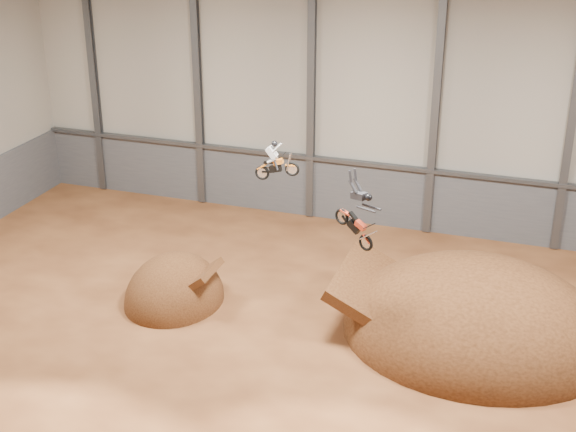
# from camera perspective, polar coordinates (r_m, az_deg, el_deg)

# --- Properties ---
(floor) EXTENTS (40.00, 40.00, 0.00)m
(floor) POSITION_cam_1_polar(r_m,az_deg,el_deg) (32.43, -0.61, -10.61)
(floor) COLOR #542C16
(floor) RESTS_ON ground
(back_wall) EXTENTS (40.00, 0.10, 14.00)m
(back_wall) POSITION_cam_1_polar(r_m,az_deg,el_deg) (42.82, 6.06, 8.16)
(back_wall) COLOR #9E978B
(back_wall) RESTS_ON ground
(ceiling) EXTENTS (40.00, 40.00, 0.00)m
(ceiling) POSITION_cam_1_polar(r_m,az_deg,el_deg) (27.22, -0.74, 14.65)
(ceiling) COLOR black
(ceiling) RESTS_ON back_wall
(lower_band_back) EXTENTS (39.80, 0.18, 3.50)m
(lower_band_back) POSITION_cam_1_polar(r_m,az_deg,el_deg) (44.38, 5.74, 1.58)
(lower_band_back) COLOR #4F5157
(lower_band_back) RESTS_ON ground
(steel_rail) EXTENTS (39.80, 0.35, 0.20)m
(steel_rail) POSITION_cam_1_polar(r_m,az_deg,el_deg) (43.61, 5.79, 3.71)
(steel_rail) COLOR #47494F
(steel_rail) RESTS_ON lower_band_back
(steel_column_0) EXTENTS (0.40, 0.36, 13.90)m
(steel_column_0) POSITION_cam_1_polar(r_m,az_deg,el_deg) (48.92, -13.64, 9.56)
(steel_column_0) COLOR #47494F
(steel_column_0) RESTS_ON ground
(steel_column_1) EXTENTS (0.40, 0.36, 13.90)m
(steel_column_1) POSITION_cam_1_polar(r_m,az_deg,el_deg) (45.79, -6.43, 9.14)
(steel_column_1) COLOR #47494F
(steel_column_1) RESTS_ON ground
(steel_column_2) EXTENTS (0.40, 0.36, 13.90)m
(steel_column_2) POSITION_cam_1_polar(r_m,az_deg,el_deg) (43.45, 1.67, 8.51)
(steel_column_2) COLOR #47494F
(steel_column_2) RESTS_ON ground
(steel_column_3) EXTENTS (0.40, 0.36, 13.90)m
(steel_column_3) POSITION_cam_1_polar(r_m,az_deg,el_deg) (42.06, 10.46, 7.63)
(steel_column_3) COLOR #47494F
(steel_column_3) RESTS_ON ground
(steel_column_4) EXTENTS (0.40, 0.36, 13.90)m
(steel_column_4) POSITION_cam_1_polar(r_m,az_deg,el_deg) (41.70, 19.58, 6.52)
(steel_column_4) COLOR #47494F
(steel_column_4) RESTS_ON ground
(takeoff_ramp) EXTENTS (4.43, 5.11, 4.43)m
(takeoff_ramp) POSITION_cam_1_polar(r_m,az_deg,el_deg) (37.29, -8.05, -5.98)
(takeoff_ramp) COLOR #361C0D
(takeoff_ramp) RESTS_ON ground
(landing_ramp) EXTENTS (11.18, 9.89, 6.45)m
(landing_ramp) POSITION_cam_1_polar(r_m,az_deg,el_deg) (35.23, 13.06, -8.27)
(landing_ramp) COLOR #361C0D
(landing_ramp) RESTS_ON ground
(fmx_rider_a) EXTENTS (2.29, 0.89, 2.11)m
(fmx_rider_a) POSITION_cam_1_polar(r_m,az_deg,el_deg) (33.00, -0.67, 4.15)
(fmx_rider_a) COLOR orange
(fmx_rider_b) EXTENTS (3.53, 2.30, 3.41)m
(fmx_rider_b) POSITION_cam_1_polar(r_m,az_deg,el_deg) (30.55, 4.53, 0.65)
(fmx_rider_b) COLOR red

